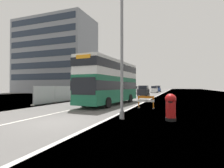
# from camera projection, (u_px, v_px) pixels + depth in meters

# --- Properties ---
(ground) EXTENTS (140.00, 280.00, 0.10)m
(ground) POSITION_uv_depth(u_px,v_px,m) (66.00, 123.00, 9.72)
(ground) COLOR #565451
(double_decker_bus) EXTENTS (3.38, 11.15, 4.79)m
(double_decker_bus) POSITION_uv_depth(u_px,v_px,m) (111.00, 81.00, 19.62)
(double_decker_bus) COLOR #196042
(double_decker_bus) RESTS_ON ground
(lamppost_foreground) EXTENTS (0.29, 0.70, 8.89)m
(lamppost_foreground) POSITION_uv_depth(u_px,v_px,m) (122.00, 50.00, 10.79)
(lamppost_foreground) COLOR gray
(lamppost_foreground) RESTS_ON ground
(red_pillar_postbox) EXTENTS (0.64, 0.64, 1.57)m
(red_pillar_postbox) POSITION_uv_depth(u_px,v_px,m) (171.00, 106.00, 10.18)
(red_pillar_postbox) COLOR black
(red_pillar_postbox) RESTS_ON ground
(roadworks_barrier) EXTENTS (1.50, 0.56, 1.12)m
(roadworks_barrier) POSITION_uv_depth(u_px,v_px,m) (146.00, 101.00, 15.77)
(roadworks_barrier) COLOR orange
(roadworks_barrier) RESTS_ON ground
(construction_site_fence) EXTENTS (0.44, 27.40, 2.07)m
(construction_site_fence) POSITION_uv_depth(u_px,v_px,m) (93.00, 92.00, 30.64)
(construction_site_fence) COLOR #A8AAAD
(construction_site_fence) RESTS_ON ground
(car_oncoming_near) EXTENTS (2.08, 4.02, 2.14)m
(car_oncoming_near) POSITION_uv_depth(u_px,v_px,m) (143.00, 91.00, 36.63)
(car_oncoming_near) COLOR black
(car_oncoming_near) RESTS_ON ground
(car_receding_mid) EXTENTS (1.92, 4.27, 2.03)m
(car_receding_mid) POSITION_uv_depth(u_px,v_px,m) (134.00, 90.00, 47.29)
(car_receding_mid) COLOR silver
(car_receding_mid) RESTS_ON ground
(car_receding_far) EXTENTS (1.96, 3.99, 2.07)m
(car_receding_far) POSITION_uv_depth(u_px,v_px,m) (154.00, 90.00, 54.03)
(car_receding_far) COLOR silver
(car_receding_far) RESTS_ON ground
(car_far_side) EXTENTS (1.98, 4.51, 2.22)m
(car_far_side) POSITION_uv_depth(u_px,v_px,m) (158.00, 89.00, 62.72)
(car_far_side) COLOR navy
(car_far_side) RESTS_ON ground
(bare_tree_far_verge_near) EXTENTS (2.49, 2.55, 4.80)m
(bare_tree_far_verge_near) POSITION_uv_depth(u_px,v_px,m) (93.00, 84.00, 43.42)
(bare_tree_far_verge_near) COLOR #4C3D2D
(bare_tree_far_verge_near) RESTS_ON ground
(bare_tree_far_verge_mid) EXTENTS (2.15, 2.69, 4.55)m
(bare_tree_far_verge_mid) POSITION_uv_depth(u_px,v_px,m) (105.00, 85.00, 49.47)
(bare_tree_far_verge_mid) COLOR #4C3D2D
(bare_tree_far_verge_mid) RESTS_ON ground
(backdrop_office_block) EXTENTS (24.58, 12.70, 23.03)m
(backdrop_office_block) POSITION_uv_depth(u_px,v_px,m) (55.00, 57.00, 56.65)
(backdrop_office_block) COLOR gray
(backdrop_office_block) RESTS_ON ground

